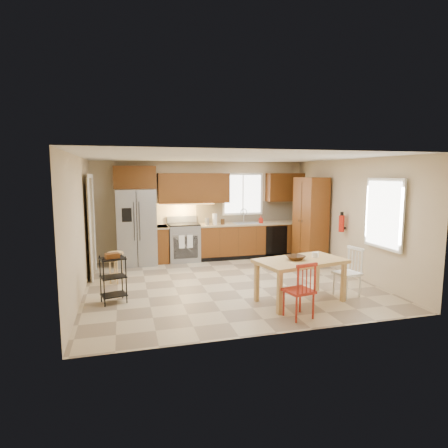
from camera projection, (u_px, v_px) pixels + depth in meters
name	position (u px, v px, depth m)	size (l,w,h in m)	color
floor	(228.00, 283.00, 7.53)	(5.50, 5.50, 0.00)	tan
ceiling	(228.00, 157.00, 7.20)	(5.50, 5.00, 0.02)	silver
wall_back	(202.00, 210.00, 9.76)	(5.50, 0.02, 2.50)	#CCB793
wall_front	(279.00, 245.00, 4.98)	(5.50, 0.02, 2.50)	#CCB793
wall_left	(80.00, 227.00, 6.66)	(0.02, 5.00, 2.50)	#CCB793
wall_right	(351.00, 217.00, 8.08)	(0.02, 5.00, 2.50)	#CCB793
refrigerator	(136.00, 227.00, 9.01)	(0.92, 0.75, 1.82)	gray
range_stove	(184.00, 243.00, 9.42)	(0.76, 0.63, 0.92)	gray
base_cabinet_narrow	(162.00, 244.00, 9.29)	(0.30, 0.60, 0.90)	brown
base_cabinet_run	(252.00, 240.00, 9.91)	(2.92, 0.60, 0.90)	brown
dishwasher	(276.00, 241.00, 9.78)	(0.60, 0.02, 0.78)	black
backsplash	(249.00, 211.00, 10.09)	(2.92, 0.03, 0.55)	beige
upper_over_fridge	(135.00, 177.00, 9.04)	(1.00, 0.35, 0.55)	#55300E
upper_left_block	(194.00, 188.00, 9.45)	(1.80, 0.35, 0.75)	#55300E
upper_right_block	(285.00, 187.00, 10.10)	(1.00, 0.35, 0.75)	#55300E
window_back	(243.00, 194.00, 9.97)	(1.12, 0.04, 1.12)	white
sink	(246.00, 225.00, 9.81)	(0.62, 0.46, 0.16)	gray
undercab_glow	(182.00, 204.00, 9.40)	(1.60, 0.30, 0.01)	#FFBF66
soap_bottle	(261.00, 220.00, 9.79)	(0.09, 0.09, 0.19)	#B9190C
paper_towel	(215.00, 219.00, 9.52)	(0.12, 0.12, 0.28)	white
canister_steel	(207.00, 221.00, 9.47)	(0.11, 0.11, 0.18)	gray
canister_wood	(223.00, 222.00, 9.55)	(0.10, 0.10, 0.14)	#472A12
pantry	(310.00, 220.00, 9.17)	(0.50, 0.95, 2.10)	brown
fire_extinguisher	(342.00, 224.00, 8.21)	(0.12, 0.12, 0.36)	#B9190C
window_right	(384.00, 214.00, 6.93)	(0.04, 1.02, 1.32)	white
doorway	(91.00, 228.00, 7.95)	(0.04, 0.95, 2.10)	#8C7A59
dining_table	(300.00, 281.00, 6.41)	(1.49, 0.84, 0.72)	tan
chair_red	(299.00, 290.00, 5.69)	(0.41, 0.41, 0.87)	#A42719
chair_white	(347.00, 272.00, 6.69)	(0.41, 0.41, 0.87)	white
table_bowl	(296.00, 260.00, 6.34)	(0.30, 0.30, 0.07)	#472A12
table_jar	(315.00, 256.00, 6.53)	(0.10, 0.10, 0.12)	white
bar_stool	(116.00, 268.00, 7.51)	(0.31, 0.31, 0.63)	tan
utility_cart	(113.00, 279.00, 6.35)	(0.41, 0.32, 0.81)	black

